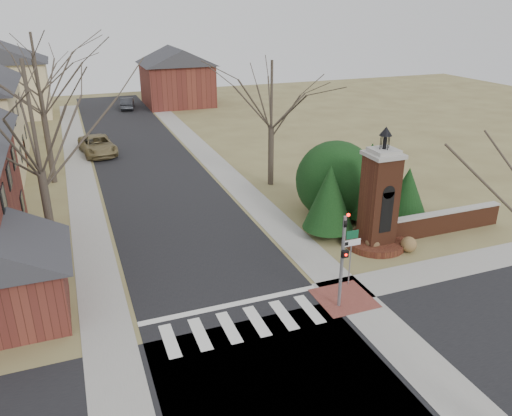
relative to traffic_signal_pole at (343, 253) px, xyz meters
name	(u,v)px	position (x,y,z in m)	size (l,w,h in m)	color
ground	(250,336)	(-4.30, -0.57, -2.59)	(120.00, 120.00, 0.00)	brown
main_street	(151,171)	(-4.30, 21.43, -2.58)	(8.00, 70.00, 0.01)	black
cross_street	(280,387)	(-4.30, -3.57, -2.58)	(120.00, 8.00, 0.01)	black
crosswalk_zone	(243,324)	(-4.30, 0.23, -2.58)	(8.00, 2.20, 0.02)	silver
stop_bar	(231,305)	(-4.30, 1.73, -2.58)	(8.00, 0.35, 0.02)	silver
sidewalk_right_main	(216,164)	(0.90, 21.43, -2.58)	(2.00, 60.00, 0.02)	gray
sidewalk_left	(81,179)	(-9.50, 21.43, -2.58)	(2.00, 60.00, 0.02)	gray
curb_apron	(344,298)	(0.50, 0.43, -2.57)	(2.40, 2.40, 0.02)	brown
traffic_signal_pole	(343,253)	(0.00, 0.00, 0.00)	(0.28, 0.41, 4.50)	slate
sign_post	(351,247)	(1.29, 1.41, -0.64)	(0.90, 0.07, 2.75)	slate
brick_gate_monument	(378,208)	(4.70, 4.42, -0.42)	(3.20, 3.20, 6.47)	#5D2E1B
brick_garden_wall	(444,222)	(9.20, 4.43, -1.93)	(7.50, 0.50, 1.30)	#5D2E1B
garage_left	(9,271)	(-12.82, 3.92, -0.35)	(4.80, 4.80, 4.29)	brown
house_distant_right	(177,75)	(3.69, 47.42, 1.06)	(8.80, 8.80, 7.30)	brown
evergreen_near	(329,197)	(2.90, 6.43, -0.29)	(2.80, 2.80, 4.10)	#473D33
evergreen_mid	(370,178)	(6.20, 7.63, 0.01)	(3.40, 3.40, 4.70)	#473D33
evergreen_far	(407,191)	(8.20, 6.63, -0.69)	(2.40, 2.40, 3.30)	#473D33
evergreen_mass	(336,177)	(4.70, 8.93, -0.19)	(4.80, 4.80, 4.80)	black
bare_tree_0	(30,110)	(-11.30, 8.43, 5.11)	(8.05, 8.05, 11.15)	#473D33
bare_tree_1	(36,68)	(-11.30, 21.43, 5.44)	(8.40, 8.40, 11.64)	#473D33
bare_tree_2	(35,63)	(-11.80, 34.43, 4.44)	(7.35, 7.35, 10.19)	#473D33
bare_tree_3	(272,90)	(3.20, 15.43, 4.10)	(7.00, 7.00, 9.70)	#473D33
pickup_truck	(98,145)	(-7.70, 27.82, -1.81)	(2.56, 5.56, 1.55)	olive
distant_car	(127,103)	(-2.70, 46.84, -1.90)	(1.46, 4.18, 1.38)	#2C2E33
dry_shrub_left	(373,243)	(4.30, 4.03, -2.19)	(0.80, 0.80, 0.80)	brown
dry_shrub_right	(409,244)	(5.91, 3.16, -2.17)	(0.83, 0.83, 0.83)	brown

